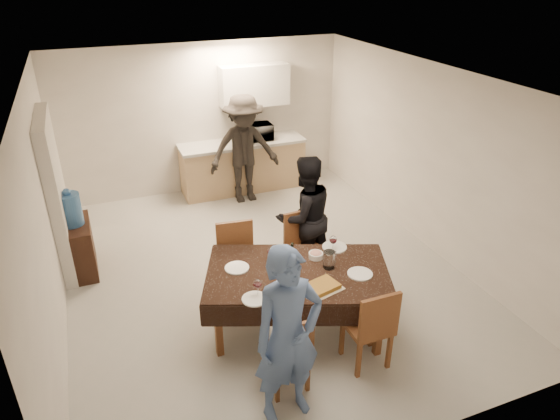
# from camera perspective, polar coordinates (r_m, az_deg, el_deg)

# --- Properties ---
(floor) EXTENTS (5.00, 6.00, 0.02)m
(floor) POSITION_cam_1_polar(r_m,az_deg,el_deg) (6.87, -2.04, -6.93)
(floor) COLOR #AEAEA9
(floor) RESTS_ON ground
(ceiling) EXTENTS (5.00, 6.00, 0.02)m
(ceiling) POSITION_cam_1_polar(r_m,az_deg,el_deg) (5.84, -2.47, 14.79)
(ceiling) COLOR white
(ceiling) RESTS_ON wall_back
(wall_back) EXTENTS (5.00, 0.02, 2.60)m
(wall_back) POSITION_cam_1_polar(r_m,az_deg,el_deg) (8.96, -8.79, 10.24)
(wall_back) COLOR silver
(wall_back) RESTS_ON floor
(wall_front) EXTENTS (5.00, 0.02, 2.60)m
(wall_front) POSITION_cam_1_polar(r_m,az_deg,el_deg) (3.95, 12.98, -13.64)
(wall_front) COLOR silver
(wall_front) RESTS_ON floor
(wall_left) EXTENTS (0.02, 6.00, 2.60)m
(wall_left) POSITION_cam_1_polar(r_m,az_deg,el_deg) (5.99, -25.40, -0.82)
(wall_left) COLOR silver
(wall_left) RESTS_ON floor
(wall_right) EXTENTS (0.02, 6.00, 2.60)m
(wall_right) POSITION_cam_1_polar(r_m,az_deg,el_deg) (7.39, 16.45, 5.80)
(wall_right) COLOR silver
(wall_right) RESTS_ON floor
(stub_partition) EXTENTS (0.15, 1.40, 2.10)m
(stub_partition) POSITION_cam_1_polar(r_m,az_deg,el_deg) (7.17, -24.16, 1.67)
(stub_partition) COLOR beige
(stub_partition) RESTS_ON floor
(kitchen_base_cabinet) EXTENTS (2.20, 0.60, 0.86)m
(kitchen_base_cabinet) POSITION_cam_1_polar(r_m,az_deg,el_deg) (9.10, -4.25, 4.93)
(kitchen_base_cabinet) COLOR tan
(kitchen_base_cabinet) RESTS_ON floor
(kitchen_worktop) EXTENTS (2.24, 0.64, 0.05)m
(kitchen_worktop) POSITION_cam_1_polar(r_m,az_deg,el_deg) (8.94, -4.35, 7.63)
(kitchen_worktop) COLOR #B3B3AE
(kitchen_worktop) RESTS_ON kitchen_base_cabinet
(upper_cabinet) EXTENTS (1.20, 0.34, 0.70)m
(upper_cabinet) POSITION_cam_1_polar(r_m,az_deg,el_deg) (8.89, -2.95, 14.04)
(upper_cabinet) COLOR silver
(upper_cabinet) RESTS_ON wall_back
(dining_table) EXTENTS (2.26, 1.79, 0.77)m
(dining_table) POSITION_cam_1_polar(r_m,az_deg,el_deg) (5.49, 2.05, -7.34)
(dining_table) COLOR black
(dining_table) RESTS_ON floor
(chair_near_left) EXTENTS (0.43, 0.43, 0.48)m
(chair_near_left) POSITION_cam_1_polar(r_m,az_deg,el_deg) (4.87, 1.02, -15.48)
(chair_near_left) COLOR brown
(chair_near_left) RESTS_ON floor
(chair_near_right) EXTENTS (0.44, 0.44, 0.52)m
(chair_near_right) POSITION_cam_1_polar(r_m,az_deg,el_deg) (5.16, 10.55, -12.41)
(chair_near_right) COLOR brown
(chair_near_right) RESTS_ON floor
(chair_far_left) EXTENTS (0.50, 0.50, 0.54)m
(chair_far_left) POSITION_cam_1_polar(r_m,az_deg,el_deg) (5.94, -4.51, -5.93)
(chair_far_left) COLOR brown
(chair_far_left) RESTS_ON floor
(chair_far_right) EXTENTS (0.47, 0.47, 0.53)m
(chair_far_right) POSITION_cam_1_polar(r_m,az_deg,el_deg) (6.23, 3.43, -4.36)
(chair_far_right) COLOR brown
(chair_far_right) RESTS_ON floor
(console) EXTENTS (0.39, 0.78, 0.72)m
(console) POSITION_cam_1_polar(r_m,az_deg,el_deg) (7.20, -22.05, -4.04)
(console) COLOR #311A10
(console) RESTS_ON floor
(water_jug) EXTENTS (0.29, 0.29, 0.43)m
(water_jug) POSITION_cam_1_polar(r_m,az_deg,el_deg) (6.94, -22.86, 0.04)
(water_jug) COLOR #3E75BB
(water_jug) RESTS_ON console
(wine_bottle) EXTENTS (0.08, 0.08, 0.34)m
(wine_bottle) POSITION_cam_1_polar(r_m,az_deg,el_deg) (5.40, 1.38, -5.37)
(wine_bottle) COLOR black
(wine_bottle) RESTS_ON dining_table
(water_pitcher) EXTENTS (0.13, 0.13, 0.20)m
(water_pitcher) POSITION_cam_1_polar(r_m,az_deg,el_deg) (5.51, 5.64, -5.66)
(water_pitcher) COLOR white
(water_pitcher) RESTS_ON dining_table
(savoury_tart) EXTENTS (0.46, 0.39, 0.05)m
(savoury_tart) POSITION_cam_1_polar(r_m,az_deg,el_deg) (5.21, 4.76, -8.73)
(savoury_tart) COLOR #A87F31
(savoury_tart) RESTS_ON dining_table
(salad_bowl) EXTENTS (0.17, 0.17, 0.06)m
(salad_bowl) POSITION_cam_1_polar(r_m,az_deg,el_deg) (5.70, 4.12, -5.19)
(salad_bowl) COLOR white
(salad_bowl) RESTS_ON dining_table
(mushroom_dish) EXTENTS (0.22, 0.22, 0.04)m
(mushroom_dish) POSITION_cam_1_polar(r_m,az_deg,el_deg) (5.66, 0.46, -5.51)
(mushroom_dish) COLOR white
(mushroom_dish) RESTS_ON dining_table
(wine_glass_a) EXTENTS (0.09, 0.09, 0.19)m
(wine_glass_a) POSITION_cam_1_polar(r_m,az_deg,el_deg) (5.06, -2.58, -8.87)
(wine_glass_a) COLOR white
(wine_glass_a) RESTS_ON dining_table
(wine_glass_b) EXTENTS (0.09, 0.09, 0.20)m
(wine_glass_b) POSITION_cam_1_polar(r_m,az_deg,el_deg) (5.81, 6.07, -3.80)
(wine_glass_b) COLOR white
(wine_glass_b) RESTS_ON dining_table
(wine_glass_c) EXTENTS (0.08, 0.08, 0.18)m
(wine_glass_c) POSITION_cam_1_polar(r_m,az_deg,el_deg) (5.59, -1.05, -5.09)
(wine_glass_c) COLOR white
(wine_glass_c) RESTS_ON dining_table
(plate_near_left) EXTENTS (0.26, 0.26, 0.02)m
(plate_near_left) POSITION_cam_1_polar(r_m,az_deg,el_deg) (5.06, -2.91, -10.12)
(plate_near_left) COLOR white
(plate_near_left) RESTS_ON dining_table
(plate_near_right) EXTENTS (0.27, 0.27, 0.02)m
(plate_near_right) POSITION_cam_1_polar(r_m,az_deg,el_deg) (5.48, 9.13, -7.22)
(plate_near_right) COLOR white
(plate_near_right) RESTS_ON dining_table
(plate_far_left) EXTENTS (0.27, 0.27, 0.02)m
(plate_far_left) POSITION_cam_1_polar(r_m,az_deg,el_deg) (5.53, -4.95, -6.61)
(plate_far_left) COLOR white
(plate_far_left) RESTS_ON dining_table
(plate_far_right) EXTENTS (0.29, 0.29, 0.02)m
(plate_far_right) POSITION_cam_1_polar(r_m,az_deg,el_deg) (5.92, 6.24, -4.23)
(plate_far_right) COLOR white
(plate_far_right) RESTS_ON dining_table
(microwave) EXTENTS (0.52, 0.36, 0.29)m
(microwave) POSITION_cam_1_polar(r_m,az_deg,el_deg) (8.97, -2.65, 8.89)
(microwave) COLOR silver
(microwave) RESTS_ON kitchen_worktop
(person_near) EXTENTS (0.67, 0.47, 1.77)m
(person_near) POSITION_cam_1_polar(r_m,az_deg,el_deg) (4.46, 0.92, -14.31)
(person_near) COLOR #5370A8
(person_near) RESTS_ON floor
(person_far) EXTENTS (0.87, 0.72, 1.66)m
(person_far) POSITION_cam_1_polar(r_m,az_deg,el_deg) (6.46, 2.83, -0.75)
(person_far) COLOR black
(person_far) RESTS_ON floor
(person_kitchen) EXTENTS (1.20, 0.69, 1.86)m
(person_kitchen) POSITION_cam_1_polar(r_m,az_deg,el_deg) (8.49, -4.12, 6.92)
(person_kitchen) COLOR black
(person_kitchen) RESTS_ON floor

